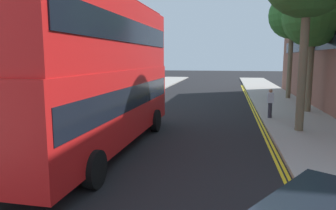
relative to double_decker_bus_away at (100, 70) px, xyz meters
name	(u,v)px	position (x,y,z in m)	size (l,w,h in m)	color
sidewalk_right	(309,129)	(8.55, 4.97, -2.96)	(4.00, 80.00, 0.14)	#9E9991
sidewalk_left	(63,119)	(-4.45, 4.97, -2.96)	(4.00, 80.00, 0.14)	#9E9991
kerb_line_outer	(269,138)	(6.45, 2.97, -3.03)	(0.10, 56.00, 0.01)	yellow
kerb_line_inner	(265,138)	(6.29, 2.97, -3.03)	(0.10, 56.00, 0.01)	yellow
double_decker_bus_away	(100,70)	(0.00, 0.00, 0.00)	(2.91, 10.84, 5.64)	red
pedestrian_far	(270,103)	(6.98, 7.17, -2.04)	(0.34, 0.22, 1.62)	#2D2D38
street_tree_near	(293,16)	(9.61, 16.62, 3.84)	(3.81, 3.81, 8.69)	#6B6047
street_tree_far	(313,17)	(9.58, 9.88, 2.87)	(3.65, 3.65, 7.64)	#6B6047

